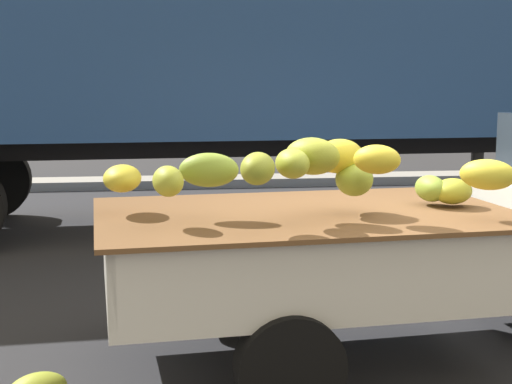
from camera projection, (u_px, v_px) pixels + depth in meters
ground at (410, 365)px, 5.11m from camera, size 220.00×220.00×0.00m
curb_strip at (250, 181)px, 13.95m from camera, size 80.00×0.80×0.16m
semi_trailer at (247, 36)px, 9.77m from camera, size 12.11×3.15×3.95m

